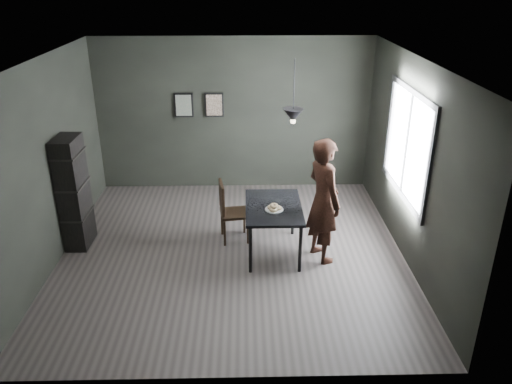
{
  "coord_description": "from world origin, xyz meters",
  "views": [
    {
      "loc": [
        0.2,
        -6.41,
        3.84
      ],
      "look_at": [
        0.35,
        0.05,
        0.95
      ],
      "focal_mm": 35.0,
      "sensor_mm": 36.0,
      "label": 1
    }
  ],
  "objects_px": {
    "woman": "(323,200)",
    "shelf_unit": "(74,193)",
    "wood_chair": "(229,208)",
    "white_plate": "(274,210)",
    "pendant_lamp": "(293,115)",
    "cafe_table": "(273,211)"
  },
  "relations": [
    {
      "from": "woman",
      "to": "pendant_lamp",
      "type": "xyz_separation_m",
      "value": [
        -0.43,
        0.26,
        1.15
      ]
    },
    {
      "from": "cafe_table",
      "to": "white_plate",
      "type": "bearing_deg",
      "value": -89.99
    },
    {
      "from": "cafe_table",
      "to": "pendant_lamp",
      "type": "xyz_separation_m",
      "value": [
        0.25,
        0.1,
        1.38
      ]
    },
    {
      "from": "woman",
      "to": "pendant_lamp",
      "type": "distance_m",
      "value": 1.25
    },
    {
      "from": "wood_chair",
      "to": "white_plate",
      "type": "bearing_deg",
      "value": -47.62
    },
    {
      "from": "woman",
      "to": "shelf_unit",
      "type": "xyz_separation_m",
      "value": [
        -3.6,
        0.47,
        -0.06
      ]
    },
    {
      "from": "white_plate",
      "to": "shelf_unit",
      "type": "height_order",
      "value": "shelf_unit"
    },
    {
      "from": "wood_chair",
      "to": "pendant_lamp",
      "type": "relative_size",
      "value": 1.1
    },
    {
      "from": "cafe_table",
      "to": "wood_chair",
      "type": "height_order",
      "value": "wood_chair"
    },
    {
      "from": "white_plate",
      "to": "woman",
      "type": "height_order",
      "value": "woman"
    },
    {
      "from": "wood_chair",
      "to": "shelf_unit",
      "type": "xyz_separation_m",
      "value": [
        -2.27,
        -0.07,
        0.3
      ]
    },
    {
      "from": "wood_chair",
      "to": "pendant_lamp",
      "type": "bearing_deg",
      "value": -26.26
    },
    {
      "from": "woman",
      "to": "pendant_lamp",
      "type": "bearing_deg",
      "value": 35.07
    },
    {
      "from": "woman",
      "to": "shelf_unit",
      "type": "relative_size",
      "value": 1.07
    },
    {
      "from": "white_plate",
      "to": "shelf_unit",
      "type": "distance_m",
      "value": 2.96
    },
    {
      "from": "wood_chair",
      "to": "cafe_table",
      "type": "bearing_deg",
      "value": -39.24
    },
    {
      "from": "wood_chair",
      "to": "shelf_unit",
      "type": "bearing_deg",
      "value": 173.08
    },
    {
      "from": "cafe_table",
      "to": "woman",
      "type": "relative_size",
      "value": 0.66
    },
    {
      "from": "shelf_unit",
      "to": "pendant_lamp",
      "type": "distance_m",
      "value": 3.4
    },
    {
      "from": "shelf_unit",
      "to": "wood_chair",
      "type": "bearing_deg",
      "value": 3.01
    },
    {
      "from": "cafe_table",
      "to": "pendant_lamp",
      "type": "height_order",
      "value": "pendant_lamp"
    },
    {
      "from": "pendant_lamp",
      "to": "white_plate",
      "type": "bearing_deg",
      "value": -135.9
    }
  ]
}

